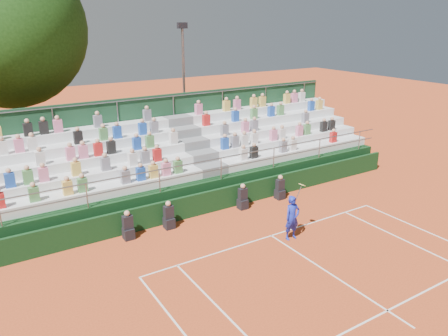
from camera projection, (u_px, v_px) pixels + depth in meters
ground at (271, 236)px, 17.14m from camera, size 90.00×90.00×0.00m
courtside_wall at (228, 197)px, 19.54m from camera, size 20.00×0.15×1.00m
line_officials at (210, 207)px, 18.58m from camera, size 7.87×0.40×1.19m
grandstand at (193, 166)px, 21.93m from camera, size 20.00×5.20×4.40m
tennis_player at (292, 218)px, 16.65m from camera, size 0.86×0.45×2.22m
tree_east at (5, 29)px, 21.82m from camera, size 7.97×7.97×11.60m
floodlight_mast at (184, 78)px, 26.87m from camera, size 0.60×0.25×7.87m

